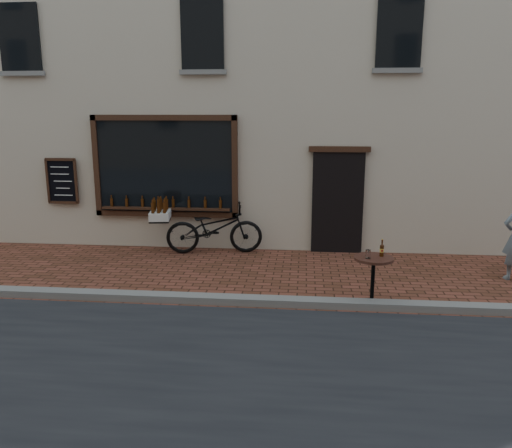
{
  "coord_description": "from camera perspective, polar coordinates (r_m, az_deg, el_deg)",
  "views": [
    {
      "loc": [
        1.18,
        -7.32,
        3.02
      ],
      "look_at": [
        0.34,
        1.2,
        1.1
      ],
      "focal_mm": 35.0,
      "sensor_mm": 36.0,
      "label": 1
    }
  ],
  "objects": [
    {
      "name": "shop_building",
      "position": [
        14.01,
        0.78,
        20.75
      ],
      "size": [
        28.0,
        6.2,
        10.0
      ],
      "color": "#C0B097",
      "rests_on": "ground"
    },
    {
      "name": "cargo_bicycle",
      "position": [
        10.91,
        -5.01,
        -0.43
      ],
      "size": [
        2.49,
        1.06,
        1.18
      ],
      "rotation": [
        0.0,
        0.0,
        1.73
      ],
      "color": "black",
      "rests_on": "ground"
    },
    {
      "name": "ground",
      "position": [
        8.01,
        -3.32,
        -9.54
      ],
      "size": [
        90.0,
        90.0,
        0.0
      ],
      "primitive_type": "plane",
      "color": "#522B1A",
      "rests_on": "ground"
    },
    {
      "name": "bistro_table",
      "position": [
        8.13,
        13.26,
        -5.25
      ],
      "size": [
        0.62,
        0.62,
        1.07
      ],
      "color": "black",
      "rests_on": "ground"
    },
    {
      "name": "kerb",
      "position": [
        8.17,
        -3.11,
        -8.63
      ],
      "size": [
        90.0,
        0.25,
        0.12
      ],
      "primitive_type": "cube",
      "color": "slate",
      "rests_on": "ground"
    }
  ]
}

